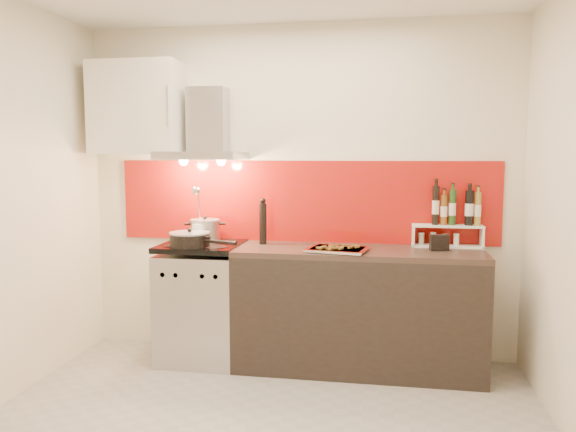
% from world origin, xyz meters
% --- Properties ---
extents(back_wall, '(3.40, 0.02, 2.60)m').
position_xyz_m(back_wall, '(0.00, 1.40, 1.30)').
color(back_wall, silver).
rests_on(back_wall, ground).
extents(backsplash, '(3.00, 0.02, 0.64)m').
position_xyz_m(backsplash, '(0.05, 1.39, 1.22)').
color(backsplash, '#9D1A08').
rests_on(backsplash, back_wall).
extents(range_stove, '(0.60, 0.60, 0.91)m').
position_xyz_m(range_stove, '(-0.70, 1.10, 0.44)').
color(range_stove, '#B7B7BA').
rests_on(range_stove, ground).
extents(counter, '(1.80, 0.60, 0.90)m').
position_xyz_m(counter, '(0.50, 1.10, 0.45)').
color(counter, black).
rests_on(counter, ground).
extents(range_hood, '(0.62, 0.50, 0.61)m').
position_xyz_m(range_hood, '(-0.70, 1.24, 1.74)').
color(range_hood, '#B7B7BA').
rests_on(range_hood, back_wall).
extents(upper_cabinet, '(0.70, 0.35, 0.72)m').
position_xyz_m(upper_cabinet, '(-1.25, 1.22, 1.95)').
color(upper_cabinet, white).
rests_on(upper_cabinet, back_wall).
extents(stock_pot, '(0.23, 0.23, 0.20)m').
position_xyz_m(stock_pot, '(-0.71, 1.22, 1.00)').
color(stock_pot, '#B7B7BA').
rests_on(stock_pot, range_stove).
extents(saute_pan, '(0.56, 0.33, 0.14)m').
position_xyz_m(saute_pan, '(-0.74, 0.95, 0.96)').
color(saute_pan, black).
rests_on(saute_pan, range_stove).
extents(utensil_jar, '(0.09, 0.14, 0.45)m').
position_xyz_m(utensil_jar, '(-0.73, 1.12, 1.03)').
color(utensil_jar, silver).
rests_on(utensil_jar, range_stove).
extents(pepper_mill, '(0.06, 0.06, 0.36)m').
position_xyz_m(pepper_mill, '(-0.24, 1.21, 1.07)').
color(pepper_mill, black).
rests_on(pepper_mill, counter).
extents(step_shelf, '(0.52, 0.14, 0.46)m').
position_xyz_m(step_shelf, '(1.17, 1.30, 1.09)').
color(step_shelf, white).
rests_on(step_shelf, counter).
extents(caddy_box, '(0.14, 0.08, 0.11)m').
position_xyz_m(caddy_box, '(1.07, 1.12, 0.96)').
color(caddy_box, black).
rests_on(caddy_box, counter).
extents(baking_tray, '(0.47, 0.39, 0.03)m').
position_xyz_m(baking_tray, '(0.35, 0.98, 0.92)').
color(baking_tray, silver).
rests_on(baking_tray, counter).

